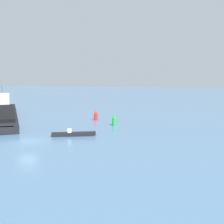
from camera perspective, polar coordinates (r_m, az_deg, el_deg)
ground_plane at (r=41.51m, az=-14.46°, el=-4.96°), size 400.00×400.00×0.00m
cargo_barge at (r=67.03m, az=-18.72°, el=-0.17°), size 27.59×34.82×5.67m
fishing_skiff at (r=44.10m, az=-6.81°, el=-3.81°), size 5.53×3.57×0.98m
channel_buoy_red at (r=59.42m, az=-2.81°, el=-0.66°), size 0.70×0.70×1.90m
channel_buoy_green at (r=52.89m, az=0.42°, el=-1.50°), size 0.70×0.70×1.90m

